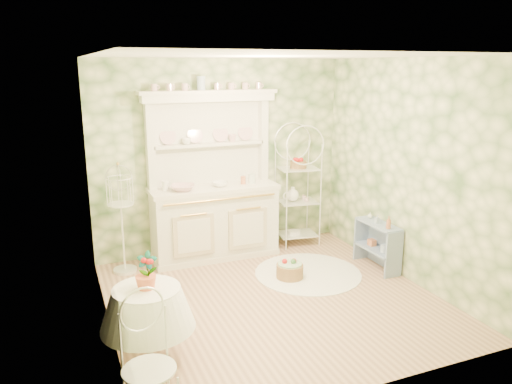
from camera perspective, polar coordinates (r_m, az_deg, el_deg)
name	(u,v)px	position (r m, az deg, el deg)	size (l,w,h in m)	color
floor	(273,299)	(5.87, 1.90, -12.08)	(3.60, 3.60, 0.00)	tan
ceiling	(275,56)	(5.26, 2.15, 15.31)	(3.60, 3.60, 0.00)	white
wall_left	(101,201)	(4.96, -17.28, -1.02)	(3.60, 3.60, 0.00)	#EBEABA
wall_right	(408,172)	(6.35, 17.00, 2.25)	(3.60, 3.60, 0.00)	#EBEABA
wall_back	(221,157)	(7.05, -4.04, 3.98)	(3.60, 3.60, 0.00)	#EBEABA
wall_front	(371,235)	(3.90, 13.03, -4.83)	(3.60, 3.60, 0.00)	#EBEABA
kitchen_dresser	(214,177)	(6.77, -4.86, 1.76)	(1.87, 0.61, 2.29)	white
bakers_rack	(298,184)	(7.33, 4.81, 0.87)	(0.57, 0.41, 1.83)	white
side_shelf	(377,244)	(6.78, 13.70, -5.84)	(0.28, 0.75, 0.64)	#8298BD
round_table	(149,330)	(4.71, -12.16, -15.12)	(0.58, 0.58, 0.63)	white
cafe_chair	(149,364)	(3.91, -12.15, -18.65)	(0.45, 0.45, 1.00)	white
birdcage_stand	(121,215)	(6.54, -15.13, -2.55)	(0.36, 0.36, 1.54)	white
floor_basket	(290,269)	(6.35, 3.88, -8.82)	(0.36, 0.36, 0.23)	#9C7448
lace_rug	(308,273)	(6.55, 5.95, -9.18)	(1.37, 1.37, 0.01)	white
bowl_floral	(183,190)	(6.62, -8.37, 0.23)	(0.32, 0.32, 0.08)	white
bowl_white	(220,186)	(6.79, -4.15, 0.70)	(0.21, 0.21, 0.07)	white
cup_left	(187,142)	(6.75, -7.94, 5.66)	(0.12, 0.12, 0.09)	white
cup_right	(232,140)	(6.94, -2.71, 6.01)	(0.11, 0.11, 0.10)	white
potted_geranium	(148,274)	(4.47, -12.27, -9.15)	(0.18, 0.12, 0.33)	#3F7238
bottle_amber	(389,224)	(6.47, 14.91, -3.52)	(0.06, 0.06, 0.16)	#C47048
bottle_blue	(377,221)	(6.66, 13.66, -3.20)	(0.05, 0.05, 0.12)	#A4BAD3
bottle_glass	(370,216)	(6.86, 12.91, -2.69)	(0.07, 0.07, 0.08)	silver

